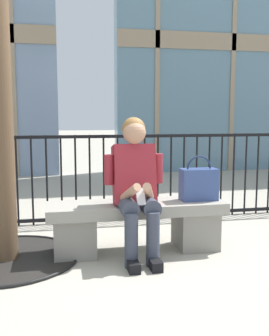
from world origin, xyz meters
The scene contains 5 objects.
ground_plane centered at (0.00, 0.00, 0.00)m, with size 60.00×60.00×0.00m, color #A8A091.
stone_bench centered at (0.00, 0.00, 0.27)m, with size 1.60×0.44×0.45m.
seated_person_with_phone centered at (-0.03, -0.13, 0.65)m, with size 0.52×0.66×1.21m.
handbag_on_bench centered at (0.58, -0.01, 0.60)m, with size 0.33×0.16×0.41m.
plaza_railing centered at (0.00, 1.08, 0.51)m, with size 7.73×0.04×1.01m.
Camera 1 is at (-0.72, -3.43, 1.23)m, focal length 42.66 mm.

